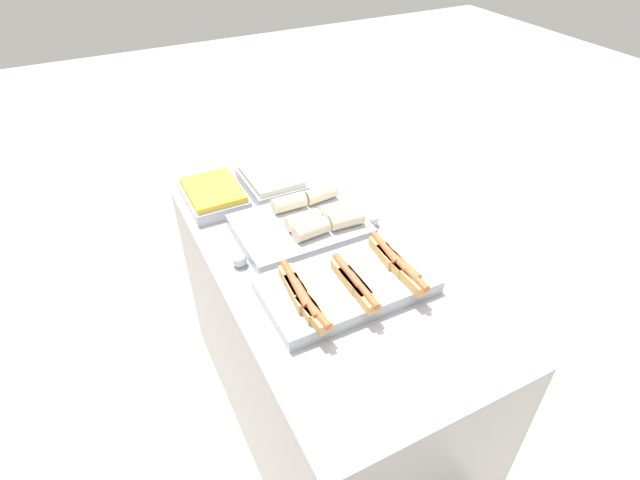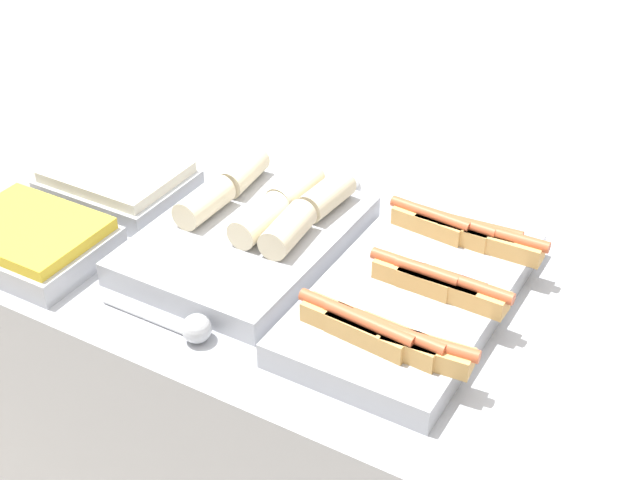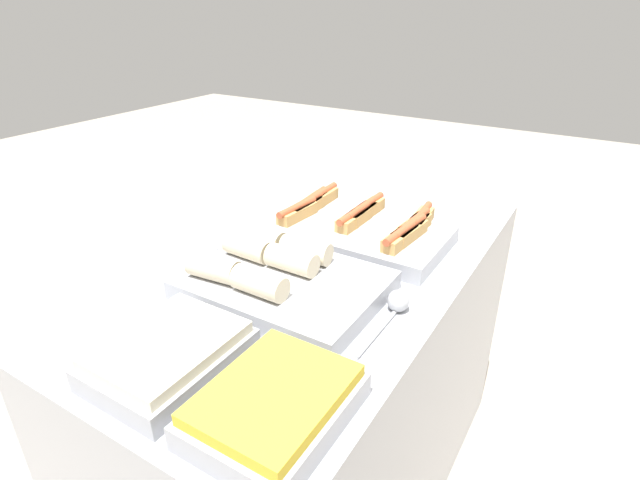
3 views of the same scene
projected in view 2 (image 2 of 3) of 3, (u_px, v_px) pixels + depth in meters
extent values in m
cube|color=#A8AAB2|center=(329.00, 448.00, 1.95)|extent=(1.43, 0.74, 0.93)
cube|color=#A8AAB2|center=(413.00, 295.00, 1.60)|extent=(0.31, 0.55, 0.05)
cube|color=tan|center=(504.00, 245.00, 1.66)|extent=(0.15, 0.05, 0.04)
cylinder|color=#C15633|center=(505.00, 236.00, 1.65)|extent=(0.17, 0.02, 0.02)
cube|color=tan|center=(453.00, 230.00, 1.70)|extent=(0.15, 0.05, 0.04)
cylinder|color=#C15633|center=(454.00, 221.00, 1.69)|extent=(0.17, 0.03, 0.02)
cube|color=tan|center=(397.00, 341.00, 1.43)|extent=(0.15, 0.05, 0.04)
cylinder|color=#C15633|center=(398.00, 332.00, 1.42)|extent=(0.17, 0.03, 0.02)
cube|color=tan|center=(439.00, 284.00, 1.56)|extent=(0.15, 0.05, 0.04)
cylinder|color=#C15633|center=(440.00, 275.00, 1.54)|extent=(0.17, 0.02, 0.02)
cube|color=tan|center=(466.00, 293.00, 1.53)|extent=(0.15, 0.05, 0.04)
cylinder|color=#C15633|center=(467.00, 284.00, 1.52)|extent=(0.17, 0.03, 0.02)
cube|color=tan|center=(478.00, 235.00, 1.68)|extent=(0.15, 0.06, 0.04)
cylinder|color=#C15633|center=(479.00, 226.00, 1.67)|extent=(0.17, 0.04, 0.02)
cube|color=tan|center=(368.00, 333.00, 1.45)|extent=(0.15, 0.06, 0.04)
cylinder|color=#C15633|center=(369.00, 323.00, 1.44)|extent=(0.17, 0.04, 0.02)
cube|color=tan|center=(427.00, 352.00, 1.41)|extent=(0.15, 0.06, 0.04)
cylinder|color=#C15633|center=(428.00, 342.00, 1.40)|extent=(0.17, 0.04, 0.02)
cube|color=tan|center=(430.00, 223.00, 1.72)|extent=(0.15, 0.06, 0.04)
cylinder|color=#C15633|center=(430.00, 214.00, 1.71)|extent=(0.17, 0.04, 0.02)
cube|color=tan|center=(344.00, 321.00, 1.47)|extent=(0.15, 0.05, 0.04)
cylinder|color=#C15633|center=(344.00, 311.00, 1.46)|extent=(0.17, 0.03, 0.02)
cube|color=tan|center=(414.00, 277.00, 1.57)|extent=(0.15, 0.05, 0.04)
cylinder|color=#C15633|center=(414.00, 267.00, 1.56)|extent=(0.17, 0.03, 0.02)
cube|color=#A8AAB2|center=(247.00, 239.00, 1.75)|extent=(0.35, 0.47, 0.05)
cylinder|color=beige|center=(296.00, 188.00, 1.80)|extent=(0.07, 0.13, 0.06)
cylinder|color=beige|center=(203.00, 203.00, 1.75)|extent=(0.06, 0.13, 0.06)
cylinder|color=beige|center=(258.00, 221.00, 1.70)|extent=(0.06, 0.13, 0.06)
cylinder|color=beige|center=(326.00, 196.00, 1.78)|extent=(0.07, 0.14, 0.06)
cylinder|color=beige|center=(287.00, 231.00, 1.67)|extent=(0.07, 0.14, 0.06)
cylinder|color=beige|center=(243.00, 172.00, 1.86)|extent=(0.07, 0.14, 0.06)
cube|color=#A8AAB2|center=(32.00, 245.00, 1.73)|extent=(0.29, 0.22, 0.05)
cube|color=gold|center=(28.00, 229.00, 1.71)|extent=(0.27, 0.21, 0.02)
cube|color=#A8AAB2|center=(119.00, 187.00, 1.91)|extent=(0.29, 0.22, 0.05)
cube|color=silver|center=(117.00, 172.00, 1.89)|extent=(0.27, 0.21, 0.02)
cylinder|color=#B2B5BA|center=(150.00, 319.00, 1.58)|extent=(0.21, 0.01, 0.01)
sphere|color=#B2B5BA|center=(197.00, 328.00, 1.52)|extent=(0.05, 0.05, 0.05)
cylinder|color=#B2B5BA|center=(305.00, 184.00, 1.96)|extent=(0.22, 0.02, 0.01)
sphere|color=#B2B5BA|center=(349.00, 188.00, 1.91)|extent=(0.05, 0.05, 0.05)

